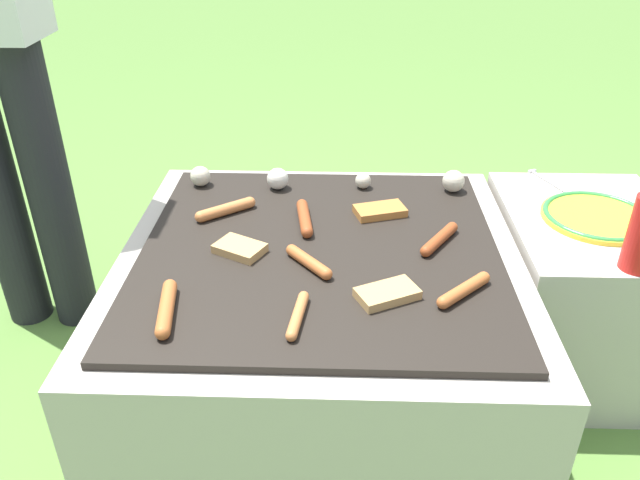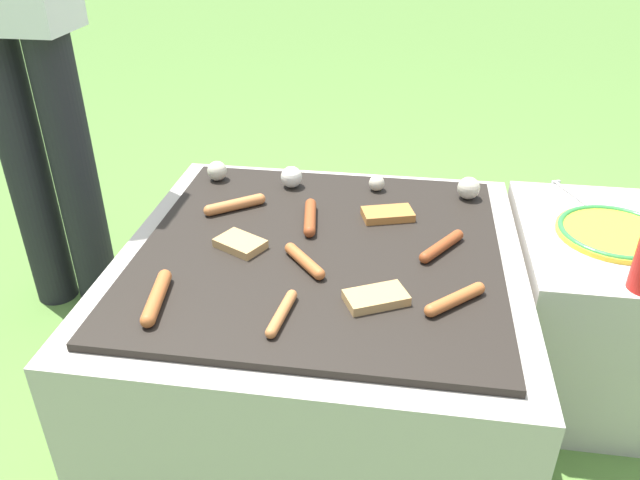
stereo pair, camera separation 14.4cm
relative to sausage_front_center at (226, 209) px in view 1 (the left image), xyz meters
name	(u,v)px [view 1 (the left image)]	position (x,y,z in m)	size (l,w,h in m)	color
ground_plane	(320,392)	(0.25, -0.16, -0.47)	(14.00, 14.00, 0.00)	#567F38
grill	(320,326)	(0.25, -0.16, -0.24)	(0.94, 0.94, 0.46)	#B2AA9E
side_ledge	(577,292)	(0.94, 0.01, -0.24)	(0.43, 0.55, 0.46)	#B2AA9E
sausage_back_right	(309,262)	(0.22, -0.24, 0.00)	(0.11, 0.12, 0.03)	#B7602D
sausage_back_left	(166,308)	(-0.05, -0.42, 0.00)	(0.05, 0.18, 0.03)	#B7602D
sausage_front_right	(305,218)	(0.20, -0.04, 0.00)	(0.05, 0.17, 0.03)	#93421E
sausage_back_center	(464,290)	(0.55, -0.34, 0.00)	(0.12, 0.12, 0.03)	#B7602D
sausage_front_left	(298,315)	(0.21, -0.43, 0.00)	(0.04, 0.15, 0.02)	#C6753D
sausage_front_center	(226,209)	(0.00, 0.00, 0.00)	(0.14, 0.11, 0.03)	#C6753D
sausage_mid_left	(439,239)	(0.53, -0.13, 0.00)	(0.10, 0.14, 0.03)	#93421E
bread_slice_right	(380,211)	(0.39, 0.01, 0.00)	(0.14, 0.11, 0.02)	#B27033
bread_slice_center	(387,294)	(0.39, -0.35, 0.00)	(0.14, 0.12, 0.02)	tan
bread_slice_left	(240,248)	(0.06, -0.18, 0.00)	(0.13, 0.12, 0.02)	tan
mushroom_row	(323,179)	(0.24, 0.16, 0.01)	(0.76, 0.07, 0.06)	beige
plate_colorful	(597,216)	(0.94, 0.00, -0.01)	(0.27, 0.27, 0.02)	yellow
fork_utensil	(549,182)	(0.88, 0.22, -0.01)	(0.09, 0.18, 0.01)	silver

